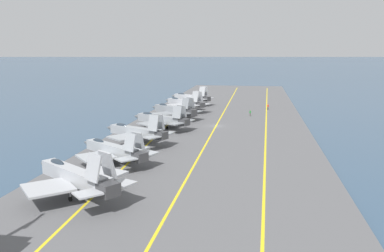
# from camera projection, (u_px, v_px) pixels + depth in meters

# --- Properties ---
(ground_plane) EXTENTS (2000.00, 2000.00, 0.00)m
(ground_plane) POSITION_uv_depth(u_px,v_px,m) (216.00, 128.00, 97.90)
(ground_plane) COLOR #334C66
(carrier_deck) EXTENTS (222.18, 43.12, 0.40)m
(carrier_deck) POSITION_uv_depth(u_px,v_px,m) (216.00, 127.00, 97.86)
(carrier_deck) COLOR #565659
(carrier_deck) RESTS_ON ground
(deck_stripe_foul_line) EXTENTS (199.92, 4.85, 0.01)m
(deck_stripe_foul_line) POSITION_uv_depth(u_px,v_px,m) (266.00, 127.00, 95.96)
(deck_stripe_foul_line) COLOR yellow
(deck_stripe_foul_line) RESTS_ON carrier_deck
(deck_stripe_centerline) EXTENTS (199.96, 0.36, 0.01)m
(deck_stripe_centerline) POSITION_uv_depth(u_px,v_px,m) (216.00, 126.00, 97.82)
(deck_stripe_centerline) COLOR yellow
(deck_stripe_centerline) RESTS_ON carrier_deck
(deck_stripe_edge_line) EXTENTS (199.88, 6.49, 0.01)m
(deck_stripe_edge_line) POSITION_uv_depth(u_px,v_px,m) (168.00, 124.00, 99.68)
(deck_stripe_edge_line) COLOR yellow
(deck_stripe_edge_line) RESTS_ON carrier_deck
(parked_jet_nearest) EXTENTS (13.84, 16.25, 6.74)m
(parked_jet_nearest) POSITION_uv_depth(u_px,v_px,m) (75.00, 176.00, 50.28)
(parked_jet_nearest) COLOR #A8AAAF
(parked_jet_nearest) RESTS_ON carrier_deck
(parked_jet_second) EXTENTS (12.94, 15.36, 5.76)m
(parked_jet_second) POSITION_uv_depth(u_px,v_px,m) (113.00, 150.00, 65.55)
(parked_jet_second) COLOR #9EA3A8
(parked_jet_second) RESTS_ON carrier_deck
(parked_jet_third) EXTENTS (12.14, 15.16, 6.39)m
(parked_jet_third) POSITION_uv_depth(u_px,v_px,m) (136.00, 132.00, 78.22)
(parked_jet_third) COLOR #93999E
(parked_jet_third) RESTS_ON carrier_deck
(parked_jet_fourth) EXTENTS (12.28, 15.87, 5.93)m
(parked_jet_fourth) POSITION_uv_depth(u_px,v_px,m) (161.00, 119.00, 93.39)
(parked_jet_fourth) COLOR gray
(parked_jet_fourth) RESTS_ON carrier_deck
(parked_jet_fifth) EXTENTS (13.53, 15.43, 6.09)m
(parked_jet_fifth) POSITION_uv_depth(u_px,v_px,m) (173.00, 110.00, 107.15)
(parked_jet_fifth) COLOR gray
(parked_jet_fifth) RESTS_ON carrier_deck
(parked_jet_sixth) EXTENTS (13.94, 15.66, 6.44)m
(parked_jet_sixth) POSITION_uv_depth(u_px,v_px,m) (184.00, 103.00, 120.29)
(parked_jet_sixth) COLOR #A8AAAF
(parked_jet_sixth) RESTS_ON carrier_deck
(parked_jet_seventh) EXTENTS (13.47, 15.58, 6.36)m
(parked_jet_seventh) POSITION_uv_depth(u_px,v_px,m) (191.00, 97.00, 134.59)
(parked_jet_seventh) COLOR #A8AAAF
(parked_jet_seventh) RESTS_ON carrier_deck
(crew_red_vest) EXTENTS (0.29, 0.40, 1.78)m
(crew_red_vest) POSITION_uv_depth(u_px,v_px,m) (268.00, 106.00, 123.91)
(crew_red_vest) COLOR #232328
(crew_red_vest) RESTS_ON carrier_deck
(crew_green_vest) EXTENTS (0.46, 0.44, 1.76)m
(crew_green_vest) POSITION_uv_depth(u_px,v_px,m) (250.00, 113.00, 111.89)
(crew_green_vest) COLOR #4C473D
(crew_green_vest) RESTS_ON carrier_deck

